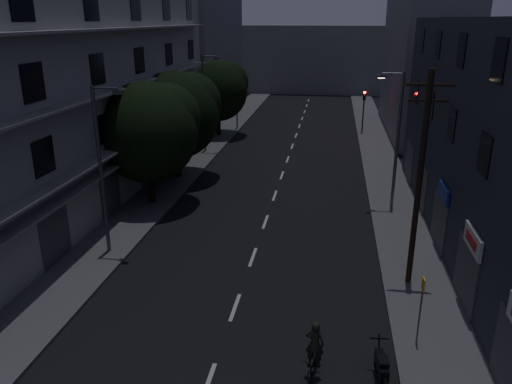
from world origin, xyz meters
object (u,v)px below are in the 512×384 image
(bus_stop_sign, at_px, (422,299))
(cyclist, at_px, (314,358))
(utility_pole, at_px, (420,178))
(motorcycle, at_px, (381,369))

(bus_stop_sign, height_order, cyclist, bus_stop_sign)
(utility_pole, bearing_deg, cyclist, -119.96)
(utility_pole, bearing_deg, motorcycle, -104.44)
(bus_stop_sign, distance_m, cyclist, 4.30)
(utility_pole, height_order, cyclist, utility_pole)
(motorcycle, xyz_separation_m, cyclist, (-2.11, -0.03, 0.16))
(bus_stop_sign, bearing_deg, cyclist, -148.34)
(utility_pole, xyz_separation_m, bus_stop_sign, (-0.28, -4.42, -2.98))
(bus_stop_sign, relative_size, cyclist, 1.22)
(cyclist, bearing_deg, bus_stop_sign, 40.83)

